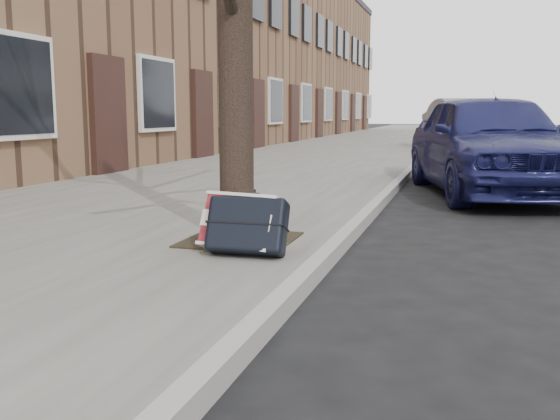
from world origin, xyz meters
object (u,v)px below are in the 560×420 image
(car_near_front, at_px, (489,143))
(car_near_mid, at_px, (471,126))
(suitcase_navy, at_px, (247,225))
(suitcase_red, at_px, (241,224))

(car_near_front, distance_m, car_near_mid, 9.16)
(car_near_mid, bearing_deg, car_near_front, -106.66)
(suitcase_navy, relative_size, car_near_mid, 0.12)
(car_near_front, bearing_deg, suitcase_red, -124.48)
(car_near_front, relative_size, car_near_mid, 0.92)
(suitcase_red, relative_size, car_near_mid, 0.12)
(suitcase_red, height_order, suitcase_navy, suitcase_navy)
(car_near_front, bearing_deg, suitcase_navy, -123.52)
(suitcase_navy, height_order, car_near_front, car_near_front)
(suitcase_red, distance_m, suitcase_navy, 0.09)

